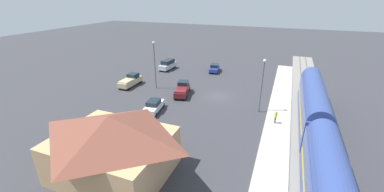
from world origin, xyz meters
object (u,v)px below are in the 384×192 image
object	(u,v)px
passenger_train	(319,137)
sedan_white	(154,106)
pickup_tan	(131,81)
pickup_maroon	(182,89)
light_pole_lot_center	(155,60)
pedestrian_on_platform	(276,116)
sedan_blue	(214,68)
station_building	(112,144)
suv_silver	(168,65)
light_pole_near_platform	(262,80)

from	to	relation	value
passenger_train	sedan_white	bearing A→B (deg)	-10.56
passenger_train	pickup_tan	distance (m)	32.97
pickup_maroon	light_pole_lot_center	bearing A→B (deg)	-11.07
light_pole_lot_center	pedestrian_on_platform	bearing A→B (deg)	163.57
sedan_white	sedan_blue	bearing A→B (deg)	-96.52
station_building	sedan_white	size ratio (longest dim) A/B	2.33
pickup_maroon	suv_silver	size ratio (longest dim) A/B	1.14
passenger_train	station_building	xyz separation A→B (m)	(18.00, 9.00, 0.32)
pedestrian_on_platform	suv_silver	world-z (taller)	suv_silver
station_building	light_pole_lot_center	distance (m)	22.91
light_pole_near_platform	light_pole_lot_center	bearing A→B (deg)	-9.26
suv_silver	sedan_blue	size ratio (longest dim) A/B	1.06
pedestrian_on_platform	light_pole_lot_center	xyz separation A→B (m)	(21.27, -6.27, 4.02)
passenger_train	pickup_maroon	size ratio (longest dim) A/B	6.41
passenger_train	pickup_maroon	bearing A→B (deg)	-29.76
suv_silver	light_pole_lot_center	bearing A→B (deg)	106.75
pickup_tan	passenger_train	bearing A→B (deg)	158.86
station_building	sedan_blue	bearing A→B (deg)	-88.94
station_building	pedestrian_on_platform	bearing A→B (deg)	-131.83
pickup_tan	light_pole_lot_center	xyz separation A→B (m)	(-5.06, -0.62, 4.28)
pedestrian_on_platform	sedan_white	size ratio (longest dim) A/B	0.36
passenger_train	light_pole_lot_center	bearing A→B (deg)	-25.99
pedestrian_on_platform	pickup_maroon	world-z (taller)	pickup_maroon
passenger_train	light_pole_near_platform	size ratio (longest dim) A/B	4.63
station_building	pickup_tan	size ratio (longest dim) A/B	2.03
suv_silver	light_pole_near_platform	world-z (taller)	light_pole_near_platform
passenger_train	station_building	size ratio (longest dim) A/B	3.34
suv_silver	station_building	bearing A→B (deg)	108.59
pickup_maroon	suv_silver	xyz separation A→B (m)	(9.25, -12.75, 0.12)
sedan_white	sedan_blue	xyz separation A→B (m)	(-2.56, -22.41, 0.00)
station_building	pedestrian_on_platform	world-z (taller)	station_building
sedan_blue	pickup_tan	bearing A→B (deg)	50.27
sedan_blue	light_pole_near_platform	size ratio (longest dim) A/B	0.60
sedan_white	light_pole_lot_center	world-z (taller)	light_pole_lot_center
pedestrian_on_platform	pickup_tan	bearing A→B (deg)	-12.11
sedan_white	suv_silver	world-z (taller)	suv_silver
sedan_blue	light_pole_lot_center	distance (m)	16.15
pickup_maroon	pickup_tan	size ratio (longest dim) A/B	1.06
passenger_train	pickup_tan	size ratio (longest dim) A/B	6.77
station_building	pickup_maroon	bearing A→B (deg)	-84.71
station_building	pickup_maroon	distance (m)	20.57
passenger_train	light_pole_near_platform	xyz separation A→B (m)	(6.80, -9.42, 2.11)
suv_silver	pickup_tan	xyz separation A→B (m)	(1.56, 12.25, -0.12)
passenger_train	pedestrian_on_platform	distance (m)	7.77
suv_silver	pickup_tan	size ratio (longest dim) A/B	0.93
pickup_maroon	suv_silver	world-z (taller)	suv_silver
station_building	passenger_train	bearing A→B (deg)	-153.43
pedestrian_on_platform	sedan_blue	xyz separation A→B (m)	(14.28, -20.14, -0.40)
passenger_train	sedan_blue	world-z (taller)	passenger_train
pickup_tan	station_building	bearing A→B (deg)	121.32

